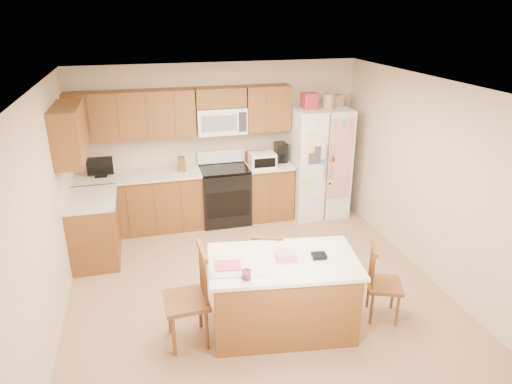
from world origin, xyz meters
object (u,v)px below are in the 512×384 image
object	(u,v)px
windsor_chair_back	(268,267)
windsor_chair_right	(382,284)
stove	(224,194)
windsor_chair_left	(189,299)
refrigerator	(318,161)
island	(282,294)

from	to	relation	value
windsor_chair_back	windsor_chair_right	distance (m)	1.32
stove	windsor_chair_left	xyz separation A→B (m)	(-0.89, -2.79, 0.03)
stove	windsor_chair_right	xyz separation A→B (m)	(1.23, -2.92, -0.05)
stove	refrigerator	world-z (taller)	refrigerator
windsor_chair_right	windsor_chair_left	bearing A→B (deg)	176.66
refrigerator	windsor_chair_back	size ratio (longest dim) A/B	2.34
refrigerator	windsor_chair_left	size ratio (longest dim) A/B	1.90
island	windsor_chair_left	xyz separation A→B (m)	(-0.99, 0.04, 0.08)
stove	windsor_chair_back	bearing A→B (deg)	-87.50
windsor_chair_left	windsor_chair_back	size ratio (longest dim) A/B	1.23
windsor_chair_left	windsor_chair_back	bearing A→B (deg)	29.29
stove	windsor_chair_right	world-z (taller)	stove
windsor_chair_right	stove	bearing A→B (deg)	112.79
windsor_chair_left	windsor_chair_back	xyz separation A→B (m)	(0.99, 0.56, -0.09)
refrigerator	stove	bearing A→B (deg)	177.70
island	windsor_chair_back	world-z (taller)	island
refrigerator	windsor_chair_left	world-z (taller)	refrigerator
windsor_chair_left	windsor_chair_right	size ratio (longest dim) A/B	1.20
stove	island	bearing A→B (deg)	-88.08
island	windsor_chair_right	distance (m)	1.13
windsor_chair_left	island	bearing A→B (deg)	-2.09
stove	windsor_chair_left	bearing A→B (deg)	-107.74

